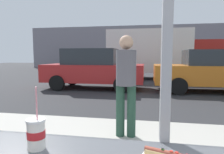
{
  "coord_description": "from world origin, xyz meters",
  "views": [
    {
      "loc": [
        -0.1,
        -0.97,
        1.42
      ],
      "look_at": [
        -0.7,
        2.42,
        1.06
      ],
      "focal_mm": 31.86,
      "sensor_mm": 36.0,
      "label": 1
    }
  ],
  "objects_px": {
    "parked_car_red": "(93,69)",
    "soda_cup_right": "(36,133)",
    "pedestrian": "(126,80)",
    "parked_car_orange": "(213,70)",
    "box_truck": "(160,53)"
  },
  "relations": [
    {
      "from": "soda_cup_right",
      "to": "box_truck",
      "type": "height_order",
      "value": "box_truck"
    },
    {
      "from": "parked_car_red",
      "to": "parked_car_orange",
      "type": "relative_size",
      "value": 0.96
    },
    {
      "from": "box_truck",
      "to": "pedestrian",
      "type": "distance_m",
      "value": 9.81
    },
    {
      "from": "parked_car_red",
      "to": "box_truck",
      "type": "relative_size",
      "value": 0.64
    },
    {
      "from": "parked_car_red",
      "to": "pedestrian",
      "type": "relative_size",
      "value": 2.66
    },
    {
      "from": "soda_cup_right",
      "to": "parked_car_red",
      "type": "bearing_deg",
      "value": 103.52
    },
    {
      "from": "parked_car_red",
      "to": "pedestrian",
      "type": "bearing_deg",
      "value": -69.21
    },
    {
      "from": "soda_cup_right",
      "to": "box_truck",
      "type": "bearing_deg",
      "value": 83.96
    },
    {
      "from": "parked_car_orange",
      "to": "box_truck",
      "type": "height_order",
      "value": "box_truck"
    },
    {
      "from": "parked_car_red",
      "to": "soda_cup_right",
      "type": "bearing_deg",
      "value": -76.48
    },
    {
      "from": "box_truck",
      "to": "pedestrian",
      "type": "xyz_separation_m",
      "value": [
        -1.09,
        -9.73,
        -0.58
      ]
    },
    {
      "from": "soda_cup_right",
      "to": "parked_car_orange",
      "type": "bearing_deg",
      "value": 67.86
    },
    {
      "from": "soda_cup_right",
      "to": "parked_car_red",
      "type": "height_order",
      "value": "parked_car_red"
    },
    {
      "from": "parked_car_red",
      "to": "box_truck",
      "type": "bearing_deg",
      "value": 54.94
    },
    {
      "from": "soda_cup_right",
      "to": "pedestrian",
      "type": "distance_m",
      "value": 2.31
    }
  ]
}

